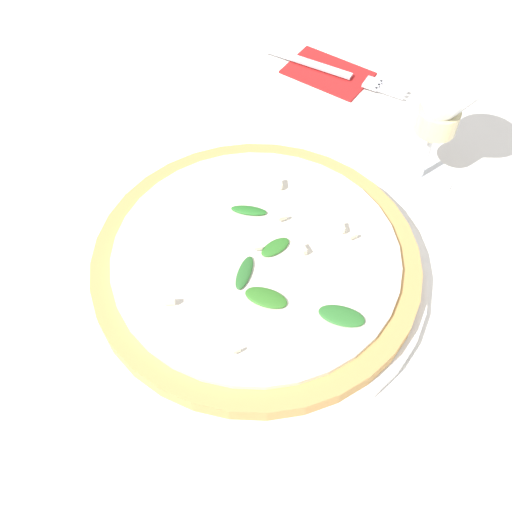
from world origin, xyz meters
name	(u,v)px	position (x,y,z in m)	size (l,w,h in m)	color
ground_plane	(264,308)	(0.00, 0.00, 0.00)	(6.00, 6.00, 0.00)	silver
pizza_arugula_main	(256,263)	(-0.03, 0.04, 0.02)	(0.37, 0.37, 0.05)	white
wine_glass	(440,109)	(0.07, 0.26, 0.11)	(0.09, 0.09, 0.15)	white
napkin	(328,72)	(-0.12, 0.40, 0.00)	(0.13, 0.09, 0.01)	#B21E1E
fork	(333,71)	(-0.11, 0.40, 0.01)	(0.22, 0.02, 0.00)	silver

